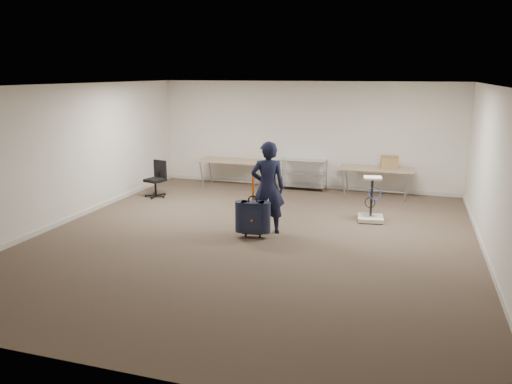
% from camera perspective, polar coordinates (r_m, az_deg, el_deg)
% --- Properties ---
extents(ground, '(9.00, 9.00, 0.00)m').
position_cam_1_polar(ground, '(9.36, -0.18, -5.28)').
color(ground, '#403127').
rests_on(ground, ground).
extents(room_shell, '(8.00, 9.00, 9.00)m').
position_cam_1_polar(room_shell, '(10.61, 2.08, -2.73)').
color(room_shell, silver).
rests_on(room_shell, ground).
extents(folding_table_left, '(1.80, 0.75, 0.73)m').
position_cam_1_polar(folding_table_left, '(13.42, -2.82, 3.46)').
color(folding_table_left, tan).
rests_on(folding_table_left, ground).
extents(folding_table_right, '(1.80, 0.75, 0.73)m').
position_cam_1_polar(folding_table_right, '(12.64, 13.58, 2.47)').
color(folding_table_right, tan).
rests_on(folding_table_right, ground).
extents(wire_shelf, '(1.22, 0.47, 0.80)m').
position_cam_1_polar(wire_shelf, '(13.19, 5.35, 2.18)').
color(wire_shelf, silver).
rests_on(wire_shelf, ground).
extents(person, '(0.75, 0.61, 1.78)m').
position_cam_1_polar(person, '(9.45, 1.36, 0.50)').
color(person, black).
rests_on(person, ground).
extents(suitcase, '(0.46, 0.31, 1.16)m').
position_cam_1_polar(suitcase, '(9.27, -0.37, -2.91)').
color(suitcase, black).
rests_on(suitcase, ground).
extents(office_chair, '(0.54, 0.54, 0.90)m').
position_cam_1_polar(office_chair, '(12.63, -11.30, 0.69)').
color(office_chair, black).
rests_on(office_chair, ground).
extents(equipment_cart, '(0.57, 0.57, 0.94)m').
position_cam_1_polar(equipment_cart, '(10.61, 13.01, -1.98)').
color(equipment_cart, beige).
rests_on(equipment_cart, ground).
extents(cardboard_box, '(0.44, 0.36, 0.30)m').
position_cam_1_polar(cardboard_box, '(12.65, 15.00, 3.33)').
color(cardboard_box, olive).
rests_on(cardboard_box, folding_table_right).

